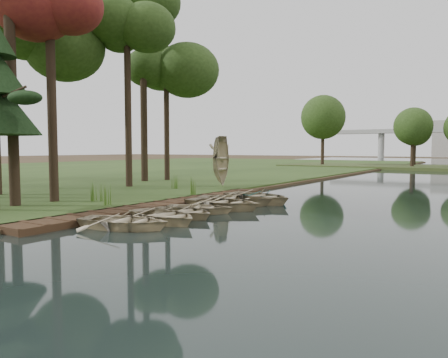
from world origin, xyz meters
The scene contains 20 objects.
ground centered at (0.00, 0.00, 0.00)m, with size 300.00×300.00×0.00m, color #3D2F1D.
boardwalk centered at (-1.60, 0.00, 0.15)m, with size 1.60×16.00×0.30m, color #352314.
far_trees centered at (4.67, 50.00, 6.43)m, with size 45.60×5.60×8.80m.
building_b centered at (-5.00, 145.00, 6.00)m, with size 8.00×8.00×12.00m, color #A5A5A0.
rowboat_0 centered at (0.85, -5.13, 0.40)m, with size 2.39×3.35×0.69m, color tan.
rowboat_1 centered at (1.13, -3.41, 0.41)m, with size 2.45×3.43×0.71m, color tan.
rowboat_2 centered at (0.99, -1.91, 0.37)m, with size 2.18×3.05×0.63m, color tan.
rowboat_3 centered at (0.86, -0.68, 0.36)m, with size 2.13×2.98×0.62m, color tan.
rowboat_4 centered at (1.04, 0.90, 0.44)m, with size 2.70×3.78×0.78m, color tan.
rowboat_5 centered at (0.75, 2.47, 0.44)m, with size 2.70×3.79×0.78m, color tan.
rowboat_6 centered at (1.28, 3.80, 0.46)m, with size 2.85×3.99×0.83m, color tan.
rowboat_7 centered at (1.10, 4.91, 0.37)m, with size 2.20×3.08×0.64m, color #29746D.
stored_rowboat centered at (-4.31, 8.92, 0.65)m, with size 2.43×3.41×0.71m, color tan.
tree_3 centered at (-12.54, 1.73, 10.16)m, with size 5.20×5.20×12.15m.
tree_4 centered at (-9.40, 5.26, 10.23)m, with size 4.04×4.04×11.82m.
tree_6 centered at (-11.29, 11.40, 9.48)m, with size 4.93×4.93×11.35m.
reeds_0 centered at (-3.30, -2.27, 0.76)m, with size 0.60×0.60×0.92m, color #3F661E.
reeds_1 centered at (-4.78, -1.60, 0.80)m, with size 0.60×0.60×1.01m, color #3F661E.
reeds_2 centered at (-5.81, 5.81, 0.78)m, with size 0.60×0.60×0.96m, color #3F661E.
reeds_3 centered at (-2.60, 3.55, 0.80)m, with size 0.60×0.60×0.99m, color #3F661E.
Camera 1 is at (12.02, -15.89, 2.86)m, focal length 35.00 mm.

